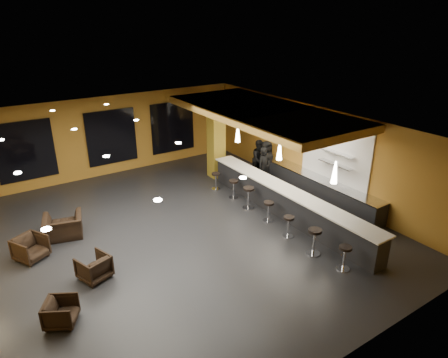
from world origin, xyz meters
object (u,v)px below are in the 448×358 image
bar_stool_1 (314,238)px  prep_counter (316,188)px  staff_c (266,160)px  bar_stool_5 (234,187)px  bar_stool_2 (289,224)px  armchair_c (31,248)px  pendant_2 (238,133)px  staff_a (264,168)px  armchair_a (61,312)px  bar_counter (286,203)px  bar_stool_6 (216,179)px  bar_stool_4 (249,195)px  pendant_0 (335,172)px  armchair_d (64,226)px  pendant_1 (280,150)px  staff_b (260,159)px  bar_stool_0 (345,255)px  column (216,138)px  armchair_b (94,267)px  bar_stool_3 (269,209)px

bar_stool_1 → prep_counter: bearing=43.6°
staff_c → bar_stool_5: staff_c is taller
prep_counter → bar_stool_2: size_ratio=8.30×
staff_c → armchair_c: staff_c is taller
pendant_2 → staff_a: 1.87m
armchair_a → armchair_c: bearing=31.6°
bar_counter → staff_a: staff_a is taller
bar_stool_2 → bar_stool_5: size_ratio=0.97×
armchair_a → bar_stool_6: (7.16, 4.52, 0.14)m
bar_stool_5 → bar_stool_6: 1.10m
bar_stool_2 → bar_stool_6: 4.49m
armchair_a → armchair_c: 3.27m
bar_stool_1 → bar_stool_4: bearing=86.6°
pendant_0 → bar_stool_4: bearing=102.8°
bar_stool_2 → armchair_d: bearing=146.6°
pendant_1 → staff_c: bearing=58.3°
armchair_a → pendant_0: bearing=-66.2°
staff_b → bar_stool_2: size_ratio=2.40×
armchair_d → bar_stool_0: size_ratio=1.57×
bar_stool_2 → bar_stool_4: size_ratio=0.86×
armchair_a → bar_counter: bearing=-51.9°
pendant_0 → armchair_d: bearing=144.9°
bar_stool_4 → bar_stool_2: bearing=-93.6°
staff_c → armchair_a: (-9.57, -4.25, -0.55)m
bar_stool_0 → bar_stool_2: size_ratio=1.04×
column → armchair_a: column is taller
armchair_d → bar_stool_6: (6.15, 0.48, 0.08)m
bar_counter → armchair_d: bearing=157.5°
staff_a → bar_stool_5: bearing=-175.9°
armchair_b → bar_stool_6: bar_stool_6 is taller
prep_counter → armchair_a: bearing=-170.6°
staff_c → bar_stool_3: 3.87m
staff_b → bar_stool_0: 7.11m
bar_counter → pendant_2: bearing=90.0°
armchair_d → bar_stool_4: (6.22, -1.65, 0.16)m
bar_stool_1 → bar_stool_4: size_ratio=1.00×
bar_stool_0 → bar_stool_2: bearing=92.1°
staff_b → armchair_b: bearing=-157.1°
armchair_c → bar_stool_1: size_ratio=0.96×
prep_counter → bar_stool_6: (-2.80, 2.87, 0.03)m
staff_a → armchair_b: (-7.80, -2.34, -0.51)m
prep_counter → bar_stool_5: 3.21m
pendant_2 → bar_stool_0: pendant_2 is taller
bar_stool_2 → bar_stool_3: 1.17m
pendant_2 → staff_a: (1.00, -0.50, -1.49)m
bar_counter → armchair_b: bearing=178.7°
bar_stool_3 → staff_b: bearing=56.3°
armchair_d → column: bearing=-151.6°
bar_counter → pendant_2: pendant_2 is taller
bar_stool_1 → pendant_0: bearing=18.1°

